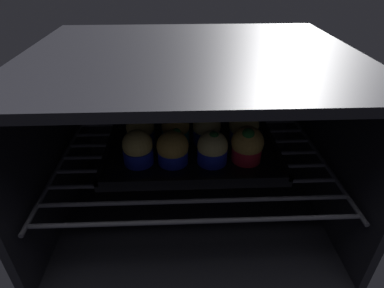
{
  "coord_description": "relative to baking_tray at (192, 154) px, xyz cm",
  "views": [
    {
      "loc": [
        -2.24,
        -32.78,
        50.78
      ],
      "look_at": [
        0.0,
        20.95,
        17.03
      ],
      "focal_mm": 29.18,
      "sensor_mm": 36.0,
      "label": 1
    }
  ],
  "objects": [
    {
      "name": "muffin_row1_col1",
      "position": [
        -3.32,
        3.93,
        3.69
      ],
      "size": [
        5.92,
        5.92,
        6.99
      ],
      "color": "#0C8C84",
      "rests_on": "baking_tray"
    },
    {
      "name": "muffin_row0_col0",
      "position": [
        -10.51,
        -3.32,
        3.7
      ],
      "size": [
        5.83,
        5.83,
        6.99
      ],
      "color": "#1928B7",
      "rests_on": "baking_tray"
    },
    {
      "name": "muffin_row1_col2",
      "position": [
        3.28,
        3.85,
        3.61
      ],
      "size": [
        5.98,
        5.98,
        6.81
      ],
      "color": "#1928B7",
      "rests_on": "baking_tray"
    },
    {
      "name": "muffin_row1_col0",
      "position": [
        -10.69,
        3.95,
        3.77
      ],
      "size": [
        5.97,
        5.97,
        6.98
      ],
      "color": "#1928B7",
      "rests_on": "baking_tray"
    },
    {
      "name": "oven_cavity",
      "position": [
        0.0,
        5.29,
        2.3
      ],
      "size": [
        59.0,
        47.0,
        37.0
      ],
      "color": "black",
      "rests_on": "ground"
    },
    {
      "name": "muffin_row0_col1",
      "position": [
        -3.84,
        -3.55,
        3.58
      ],
      "size": [
        6.18,
        6.18,
        6.88
      ],
      "color": "#1928B7",
      "rests_on": "baking_tray"
    },
    {
      "name": "oven_rack",
      "position": [
        0.0,
        1.05,
        -1.1
      ],
      "size": [
        54.8,
        42.0,
        0.8
      ],
      "color": "#51515B",
      "rests_on": "oven_cavity"
    },
    {
      "name": "muffin_row1_col3",
      "position": [
        11.08,
        3.39,
        3.96
      ],
      "size": [
        6.3,
        6.3,
        7.41
      ],
      "color": "#1928B7",
      "rests_on": "baking_tray"
    },
    {
      "name": "baking_tray",
      "position": [
        0.0,
        0.0,
        0.0
      ],
      "size": [
        35.5,
        21.25,
        2.2
      ],
      "color": "black",
      "rests_on": "oven_rack"
    },
    {
      "name": "muffin_row0_col2",
      "position": [
        3.77,
        -3.77,
        3.53
      ],
      "size": [
        5.91,
        5.91,
        6.96
      ],
      "color": "#1928B7",
      "rests_on": "baking_tray"
    },
    {
      "name": "muffin_row0_col3",
      "position": [
        10.54,
        -3.35,
        3.95
      ],
      "size": [
        6.31,
        6.31,
        7.59
      ],
      "color": "red",
      "rests_on": "baking_tray"
    }
  ]
}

